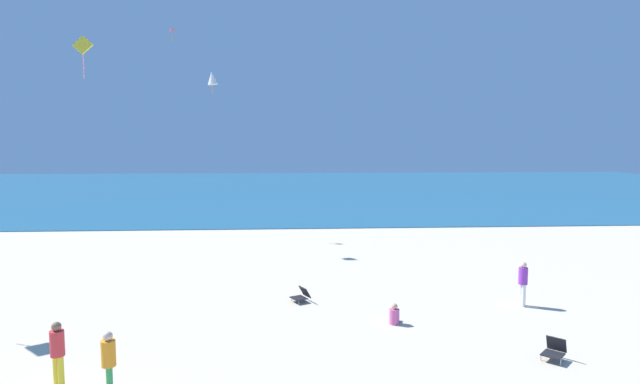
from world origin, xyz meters
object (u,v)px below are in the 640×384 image
Objects in this scene: person_1 at (394,316)px; kite_yellow at (83,47)px; person_4 at (109,360)px; person_5 at (58,350)px; person_3 at (523,281)px; beach_chair_mid_beach at (302,295)px; kite_white at (212,78)px; beach_chair_far_left at (554,350)px; kite_red at (172,29)px.

person_1 is 11.75m from kite_yellow.
person_4 is 0.98× the size of person_5.
person_3 is (4.73, 1.45, 0.65)m from person_1.
beach_chair_mid_beach is 0.68× the size of kite_white.
person_1 is 0.58× the size of kite_white.
beach_chair_far_left is at bearing 73.00° from person_3.
kite_red is at bearing -48.51° from person_3.
kite_red is (-7.50, 14.90, 12.21)m from beach_chair_mid_beach.
kite_yellow reaches higher than beach_chair_mid_beach.
person_3 is at bearing -41.90° from kite_white.
kite_yellow is 13.36m from kite_white.
person_3 is 17.94m from kite_white.
kite_white is (-0.04, 16.48, 8.03)m from person_4.
kite_red is at bearing 95.18° from kite_yellow.
kite_yellow reaches higher than person_1.
person_5 is (-13.24, -5.18, 0.02)m from person_3.
person_4 is 1.80× the size of kite_red.
kite_yellow is 1.31× the size of kite_red.
person_1 is at bearing 7.16° from kite_yellow.
person_3 is 0.98× the size of person_5.
person_1 is 0.42× the size of person_3.
beach_chair_far_left is at bearing -8.36° from kite_yellow.
kite_white is at bearing 48.84° from person_1.
kite_white is (1.45, 13.25, 0.81)m from kite_yellow.
person_3 is 13.23m from person_4.
beach_chair_mid_beach is 8.36m from person_5.
kite_white reaches higher than beach_chair_mid_beach.
person_3 is at bearing 145.07° from beach_chair_mid_beach.
beach_chair_mid_beach is 3.69m from person_1.
kite_white is at bearing -58.61° from kite_red.
person_4 is (-11.90, -5.76, -0.00)m from person_3.
beach_chair_mid_beach is 0.49× the size of person_5.
person_3 is 1.80× the size of kite_red.
person_5 is 1.84× the size of kite_red.
person_5 is (-5.68, -6.11, 0.67)m from beach_chair_mid_beach.
beach_chair_far_left is at bearing -53.12° from person_5.
kite_white is at bearing 28.22° from person_5.
kite_yellow is at bearing -84.82° from kite_red.
person_5 reaches higher than person_4.
kite_white is (-11.94, 10.72, 8.03)m from person_3.
beach_chair_far_left is 0.50× the size of person_4.
kite_white is at bearing 83.76° from kite_yellow.
person_3 is 14.21m from person_5.
person_5 reaches higher than beach_chair_far_left.
kite_red is at bearing 121.39° from kite_white.
person_1 reaches higher than beach_chair_far_left.
person_1 is at bearing 111.99° from beach_chair_mid_beach.
person_5 is (-12.08, -0.85, 0.64)m from beach_chair_far_left.
person_3 is at bearing 4.62° from person_4.
person_3 is at bearing -150.34° from beach_chair_far_left.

